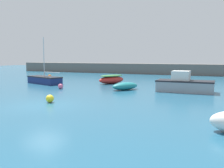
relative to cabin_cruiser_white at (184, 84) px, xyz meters
name	(u,v)px	position (x,y,z in m)	size (l,w,h in m)	color
ground_plane	(44,106)	(-7.29, -9.58, -0.75)	(120.00, 120.00, 0.20)	#235B7A
harbor_breakwater	(159,69)	(-7.29, 22.00, 0.26)	(57.28, 3.66, 1.83)	#66605B
cabin_cruiser_white	(184,84)	(0.00, 0.00, 0.00)	(4.77, 2.03, 1.81)	gray
rowboat_blue_near	(125,86)	(-5.13, -0.80, -0.31)	(2.42, 2.97, 0.69)	teal
rowboat_with_red_cover	(111,79)	(-8.48, 3.72, -0.15)	(2.75, 3.65, 1.01)	red
sailboat_tall_mast	(45,80)	(-15.36, 0.58, -0.22)	(5.29, 3.06, 5.22)	navy
mooring_buoy_red	(163,83)	(-2.62, 3.95, -0.36)	(0.58, 0.58, 0.58)	red
mooring_buoy_yellow	(50,99)	(-7.43, -8.81, -0.39)	(0.52, 0.52, 0.52)	yellow
mooring_buoy_orange	(50,76)	(-19.65, 7.08, -0.41)	(0.49, 0.49, 0.49)	orange
mooring_buoy_pink	(61,86)	(-10.99, -2.56, -0.41)	(0.48, 0.48, 0.48)	#EA668C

